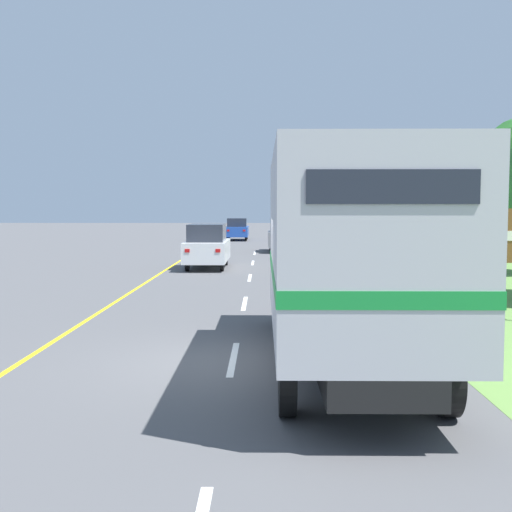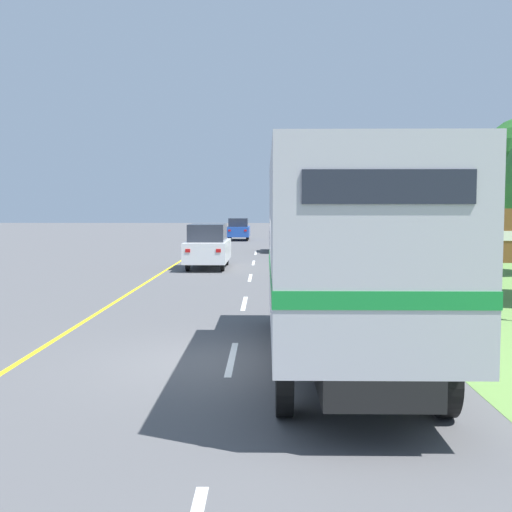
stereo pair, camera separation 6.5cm
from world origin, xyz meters
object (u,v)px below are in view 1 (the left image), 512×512
Objects in this scene: horse_trailer_truck at (344,251)px; roadside_tree_far at (486,204)px; lead_car_white at (207,246)px; lead_car_blue_ahead at (237,229)px; lead_car_grey_ahead at (283,235)px; delineator_post at (456,315)px; highway_sign at (499,240)px.

horse_trailer_truck is 1.94× the size of roadside_tree_far.
lead_car_white is at bearing -164.25° from roadside_tree_far.
lead_car_blue_ahead is at bearing 94.82° from horse_trailer_truck.
delineator_post is at bearing -83.94° from lead_car_grey_ahead.
highway_sign is at bearing -108.09° from roadside_tree_far.
horse_trailer_truck is 42.08m from lead_car_blue_ahead.
delineator_post is at bearing 40.80° from horse_trailer_truck.
horse_trailer_truck is 9.14× the size of delineator_post.
highway_sign is (7.71, -37.56, 1.02)m from lead_car_blue_ahead.
horse_trailer_truck is at bearing -139.20° from delineator_post.
lead_car_white is at bearing 121.12° from highway_sign.
lead_car_white is 14.29m from roadside_tree_far.
highway_sign reaches higher than lead_car_blue_ahead.
lead_car_grey_ahead is 26.18m from delineator_post.
lead_car_grey_ahead is at bearing 90.35° from horse_trailer_truck.
highway_sign is at bearing -79.68° from lead_car_grey_ahead.
delineator_post is (6.44, -15.42, -0.48)m from lead_car_white.
lead_car_blue_ahead is at bearing 101.60° from highway_sign.
horse_trailer_truck is 23.64m from roadside_tree_far.
horse_trailer_truck reaches higher than lead_car_blue_ahead.
lead_car_grey_ahead is (3.68, 10.60, 0.02)m from lead_car_white.
highway_sign is (8.03, -13.31, 0.96)m from lead_car_white.
roadside_tree_far reaches higher than lead_car_white.
delineator_post is (2.59, 2.23, -1.47)m from horse_trailer_truck.
horse_trailer_truck reaches higher than lead_car_white.
lead_car_blue_ahead is 24.45m from roadside_tree_far.
horse_trailer_truck reaches higher than highway_sign.
delineator_post is (6.12, -39.68, -0.42)m from lead_car_blue_ahead.
roadside_tree_far is (5.60, 17.15, 0.94)m from highway_sign.
lead_car_grey_ahead is 1.36× the size of highway_sign.
roadside_tree_far reaches higher than lead_car_grey_ahead.
roadside_tree_far is at bearing -56.88° from lead_car_blue_ahead.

